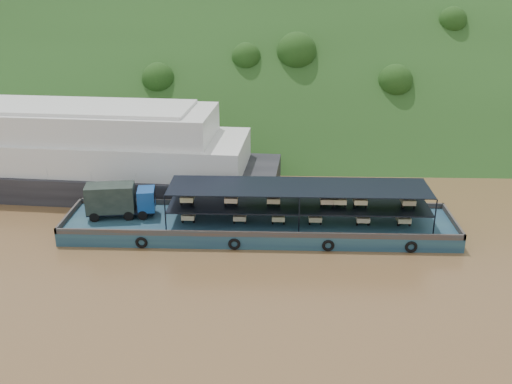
{
  "coord_description": "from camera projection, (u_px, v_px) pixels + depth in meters",
  "views": [
    {
      "loc": [
        -0.26,
        -45.9,
        22.68
      ],
      "look_at": [
        -2.0,
        3.0,
        3.2
      ],
      "focal_mm": 40.0,
      "sensor_mm": 36.0,
      "label": 1
    }
  ],
  "objects": [
    {
      "name": "hillside",
      "position": [
        277.0,
        130.0,
        84.42
      ],
      "size": [
        140.0,
        39.6,
        39.6
      ],
      "primitive_type": "cube",
      "rotation": [
        0.79,
        0.0,
        0.0
      ],
      "color": "#1D3B15",
      "rests_on": "ground"
    },
    {
      "name": "ground",
      "position": [
        277.0,
        238.0,
        51.0
      ],
      "size": [
        160.0,
        160.0,
        0.0
      ],
      "primitive_type": "plane",
      "color": "brown",
      "rests_on": "ground"
    },
    {
      "name": "cargo_barge",
      "position": [
        251.0,
        221.0,
        51.71
      ],
      "size": [
        35.0,
        7.18,
        4.54
      ],
      "color": "#142C47",
      "rests_on": "ground"
    },
    {
      "name": "passenger_ferry",
      "position": [
        68.0,
        152.0,
        61.37
      ],
      "size": [
        46.08,
        14.66,
        9.19
      ],
      "rotation": [
        0.0,
        0.0,
        -0.07
      ],
      "color": "black",
      "rests_on": "ground"
    }
  ]
}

